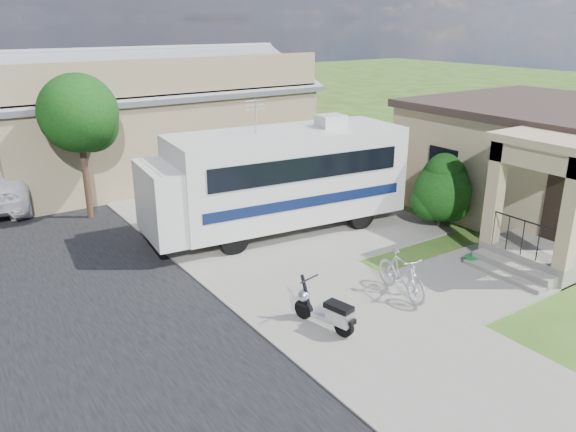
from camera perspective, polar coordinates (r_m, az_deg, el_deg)
ground at (r=13.37m, az=7.88°, el=-7.82°), size 120.00×120.00×0.00m
sidewalk_slab at (r=20.92m, az=-12.77°, el=2.12°), size 4.00×80.00×0.06m
driveway_slab at (r=17.43m, az=1.75°, el=-0.92°), size 7.00×6.00×0.05m
walk_slab at (r=14.82m, az=19.25°, el=-5.86°), size 4.00×3.00×0.05m
house at (r=20.26m, az=24.52°, el=5.40°), size 9.47×7.80×3.54m
warehouse at (r=24.44m, az=-14.45°, el=9.18°), size 12.50×8.40×5.04m
street_tree_a at (r=18.53m, az=-20.24°, el=9.45°), size 2.44×2.40×4.58m
street_tree_b at (r=28.25m, az=-25.60°, el=12.12°), size 2.44×2.40×4.73m
motorhome at (r=16.52m, az=-1.00°, el=4.04°), size 7.94×3.22×3.96m
shrub at (r=17.61m, az=15.38°, el=2.61°), size 1.91×1.82×2.34m
scooter at (r=11.60m, az=4.05°, el=-9.66°), size 0.67×1.52×1.00m
bicycle at (r=13.12m, az=11.45°, el=-6.05°), size 0.74×1.80×1.05m
garden_hose at (r=15.51m, az=18.07°, el=-4.37°), size 0.35×0.35×0.16m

